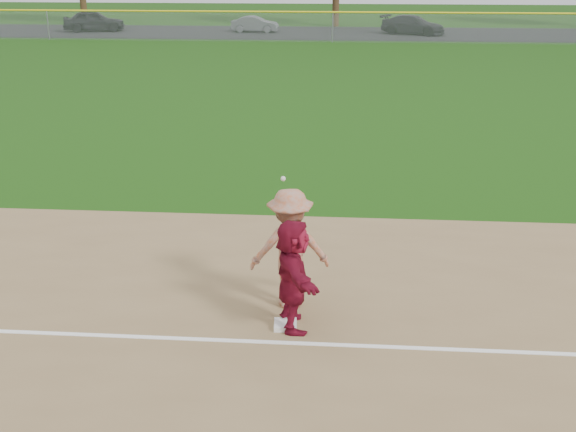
# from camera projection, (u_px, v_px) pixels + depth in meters

# --- Properties ---
(ground) EXTENTS (160.00, 160.00, 0.00)m
(ground) POSITION_uv_depth(u_px,v_px,m) (281.00, 320.00, 12.06)
(ground) COLOR #19440D
(ground) RESTS_ON ground
(foul_line) EXTENTS (60.00, 0.10, 0.01)m
(foul_line) POSITION_uv_depth(u_px,v_px,m) (276.00, 342.00, 11.31)
(foul_line) COLOR white
(foul_line) RESTS_ON infield_dirt
(parking_asphalt) EXTENTS (120.00, 10.00, 0.01)m
(parking_asphalt) POSITION_uv_depth(u_px,v_px,m) (334.00, 33.00, 55.13)
(parking_asphalt) COLOR black
(parking_asphalt) RESTS_ON ground
(first_base) EXTENTS (0.39, 0.39, 0.08)m
(first_base) POSITION_uv_depth(u_px,v_px,m) (285.00, 325.00, 11.76)
(first_base) COLOR white
(first_base) RESTS_ON infield_dirt
(base_runner) EXTENTS (0.94, 1.81, 1.86)m
(base_runner) POSITION_uv_depth(u_px,v_px,m) (293.00, 275.00, 11.47)
(base_runner) COLOR maroon
(base_runner) RESTS_ON infield_dirt
(car_left) EXTENTS (4.94, 2.90, 1.58)m
(car_left) POSITION_uv_depth(u_px,v_px,m) (94.00, 21.00, 56.04)
(car_left) COLOR black
(car_left) RESTS_ON parking_asphalt
(car_mid) EXTENTS (3.67, 1.42, 1.19)m
(car_mid) POSITION_uv_depth(u_px,v_px,m) (255.00, 24.00, 55.56)
(car_mid) COLOR #53555A
(car_mid) RESTS_ON parking_asphalt
(car_right) EXTENTS (5.16, 3.73, 1.39)m
(car_right) POSITION_uv_depth(u_px,v_px,m) (413.00, 25.00, 53.98)
(car_right) COLOR black
(car_right) RESTS_ON parking_asphalt
(first_base_play) EXTENTS (1.47, 1.00, 2.40)m
(first_base_play) POSITION_uv_depth(u_px,v_px,m) (290.00, 248.00, 12.20)
(first_base_play) COLOR gray
(first_base_play) RESTS_ON infield_dirt
(outfield_fence) EXTENTS (110.00, 0.12, 110.00)m
(outfield_fence) POSITION_uv_depth(u_px,v_px,m) (333.00, 13.00, 48.84)
(outfield_fence) COLOR #999EA0
(outfield_fence) RESTS_ON ground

